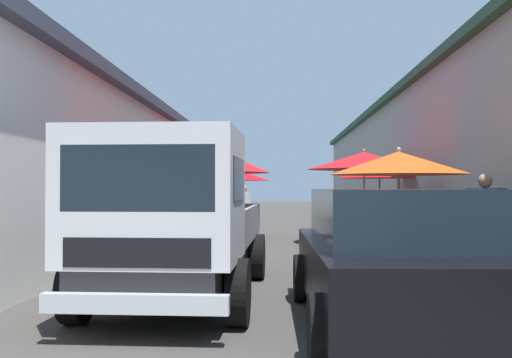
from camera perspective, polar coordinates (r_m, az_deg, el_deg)
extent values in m
plane|color=#3D3A38|center=(14.63, 3.85, -6.60)|extent=(90.00, 90.00, 0.00)
cube|color=silver|center=(18.11, -19.65, 0.07)|extent=(49.50, 7.00, 3.48)
cube|color=#383D4C|center=(18.24, -19.62, 5.92)|extent=(49.80, 7.50, 0.24)
cylinder|color=#9E9EA3|center=(14.65, 10.89, -1.93)|extent=(0.06, 0.06, 2.37)
cone|color=red|center=(14.66, 10.88, 1.84)|extent=(2.90, 2.90, 0.45)
sphere|color=#9E9EA3|center=(14.67, 10.88, 2.87)|extent=(0.07, 0.07, 0.07)
cube|color=olive|center=(14.86, 9.91, -4.94)|extent=(0.85, 0.63, 0.81)
sphere|color=orange|center=(14.60, 9.23, -3.04)|extent=(0.09, 0.09, 0.09)
sphere|color=orange|center=(15.04, 10.57, -3.17)|extent=(0.09, 0.09, 0.09)
sphere|color=orange|center=(15.04, 8.97, -3.18)|extent=(0.09, 0.09, 0.09)
cylinder|color=#9E9EA3|center=(16.22, -2.81, -2.38)|extent=(0.06, 0.06, 2.06)
cone|color=red|center=(16.22, -2.81, 0.56)|extent=(2.38, 2.38, 0.40)
sphere|color=#9E9EA3|center=(16.22, -2.81, 1.41)|extent=(0.07, 0.07, 0.07)
cube|color=#9E7547|center=(16.44, -2.76, -4.68)|extent=(0.88, 0.70, 0.73)
sphere|color=orange|center=(16.49, -2.23, -3.24)|extent=(0.09, 0.09, 0.09)
sphere|color=orange|center=(16.13, -3.18, -3.30)|extent=(0.09, 0.09, 0.09)
sphere|color=orange|center=(16.44, -3.42, -3.25)|extent=(0.09, 0.09, 0.09)
cylinder|color=#9E9EA3|center=(9.88, -5.24, -2.94)|extent=(0.06, 0.06, 2.21)
cone|color=red|center=(9.89, -5.23, 2.06)|extent=(2.30, 2.30, 0.49)
sphere|color=#9E9EA3|center=(9.90, -5.23, 3.71)|extent=(0.07, 0.07, 0.07)
cube|color=brown|center=(10.01, -4.43, -6.87)|extent=(0.80, 0.77, 0.83)
sphere|color=orange|center=(9.82, -5.31, -4.29)|extent=(0.09, 0.09, 0.09)
sphere|color=orange|center=(10.07, -5.33, -4.20)|extent=(0.09, 0.09, 0.09)
sphere|color=orange|center=(9.94, -3.63, -4.25)|extent=(0.09, 0.09, 0.09)
sphere|color=orange|center=(9.88, -3.86, -3.96)|extent=(0.09, 0.09, 0.09)
sphere|color=orange|center=(10.01, -3.29, -4.23)|extent=(0.09, 0.09, 0.09)
cylinder|color=#9E9EA3|center=(17.89, 12.41, -1.93)|extent=(0.06, 0.06, 2.24)
cone|color=red|center=(17.89, 12.40, 0.88)|extent=(2.55, 2.55, 0.49)
sphere|color=#9E9EA3|center=(17.90, 12.40, 1.79)|extent=(0.07, 0.07, 0.07)
cube|color=brown|center=(17.95, 13.01, -4.16)|extent=(0.73, 0.56, 0.85)
sphere|color=orange|center=(17.72, 12.66, -2.68)|extent=(0.09, 0.09, 0.09)
sphere|color=orange|center=(17.96, 12.81, -2.65)|extent=(0.09, 0.09, 0.09)
sphere|color=orange|center=(18.08, 13.24, -2.47)|extent=(0.09, 0.09, 0.09)
sphere|color=orange|center=(18.11, 13.23, -2.64)|extent=(0.09, 0.09, 0.09)
sphere|color=orange|center=(17.97, 12.85, -2.65)|extent=(0.09, 0.09, 0.09)
cylinder|color=#9E9EA3|center=(9.71, 14.28, -3.39)|extent=(0.06, 0.06, 2.07)
cone|color=#D84C14|center=(9.71, 14.26, 1.57)|extent=(2.32, 2.32, 0.39)
sphere|color=#9E9EA3|center=(9.72, 14.25, 2.95)|extent=(0.07, 0.07, 0.07)
cube|color=#9E7547|center=(9.59, 13.30, -7.21)|extent=(0.96, 0.62, 0.80)
sphere|color=orange|center=(9.48, 12.26, -4.26)|extent=(0.09, 0.09, 0.09)
sphere|color=orange|center=(9.58, 13.88, -4.54)|extent=(0.09, 0.09, 0.09)
sphere|color=orange|center=(9.55, 12.06, -4.56)|extent=(0.09, 0.09, 0.09)
sphere|color=orange|center=(9.39, 14.62, -4.61)|extent=(0.09, 0.09, 0.09)
sphere|color=orange|center=(9.56, 13.52, -4.55)|extent=(0.09, 0.09, 0.09)
sphere|color=orange|center=(9.84, 14.19, -4.44)|extent=(0.09, 0.09, 0.09)
cube|color=black|center=(6.16, 13.50, -9.21)|extent=(3.93, 1.79, 0.64)
cube|color=#19232D|center=(5.96, 13.78, -3.70)|extent=(2.37, 1.55, 0.56)
cube|color=black|center=(8.05, 10.60, -8.82)|extent=(0.13, 1.65, 0.20)
cube|color=silver|center=(7.97, 6.39, -6.88)|extent=(0.06, 0.24, 0.14)
cube|color=silver|center=(8.15, 14.66, -6.72)|extent=(0.06, 0.24, 0.14)
cylinder|color=black|center=(7.39, 4.65, -9.94)|extent=(0.60, 0.21, 0.60)
cylinder|color=black|center=(7.69, 17.75, -9.55)|extent=(0.60, 0.21, 0.60)
cylinder|color=black|center=(4.80, 6.56, -14.94)|extent=(0.60, 0.21, 0.60)
cube|color=black|center=(7.74, -7.10, -8.03)|extent=(4.84, 1.60, 0.36)
cube|color=silver|center=(6.09, -10.02, -1.67)|extent=(1.58, 1.79, 1.40)
cube|color=#19232D|center=(5.38, -11.90, 0.09)|extent=(0.10, 1.47, 0.63)
cube|color=#19232D|center=(6.09, -10.01, -0.02)|extent=(1.09, 1.80, 0.45)
cube|color=black|center=(5.40, -11.95, -7.30)|extent=(0.10, 1.40, 0.28)
cube|color=silver|center=(5.40, -12.21, -12.26)|extent=(0.17, 1.75, 0.18)
cube|color=gray|center=(8.40, -0.49, -4.52)|extent=(3.16, 0.15, 0.50)
cube|color=gray|center=(8.68, -11.42, -4.39)|extent=(3.16, 0.15, 0.50)
cube|color=gray|center=(10.03, -4.51, -3.92)|extent=(0.11, 1.65, 0.50)
cylinder|color=black|center=(6.04, -1.80, -11.42)|extent=(0.73, 0.24, 0.72)
cylinder|color=black|center=(6.45, -17.74, -10.70)|extent=(0.73, 0.24, 0.72)
cylinder|color=black|center=(9.07, 0.14, -7.87)|extent=(0.73, 0.24, 0.72)
cylinder|color=black|center=(9.35, -10.72, -7.64)|extent=(0.73, 0.24, 0.72)
cylinder|color=navy|center=(9.69, 21.78, -7.02)|extent=(0.14, 0.14, 0.83)
cylinder|color=navy|center=(9.62, 22.71, -7.06)|extent=(0.14, 0.14, 0.83)
cube|color=#33518C|center=(9.60, 22.22, -2.72)|extent=(0.48, 0.49, 0.62)
sphere|color=#A57A5B|center=(9.60, 22.20, -0.17)|extent=(0.23, 0.23, 0.23)
cylinder|color=#33518C|center=(9.73, 20.65, -2.52)|extent=(0.08, 0.08, 0.56)
cylinder|color=#33518C|center=(9.48, 23.83, -2.54)|extent=(0.08, 0.08, 0.56)
cylinder|color=#232328|center=(13.95, -1.21, -5.32)|extent=(0.14, 0.14, 0.76)
cylinder|color=#232328|center=(13.81, -1.49, -5.36)|extent=(0.14, 0.14, 0.76)
cube|color=white|center=(13.85, -1.35, -2.60)|extent=(0.49, 0.35, 0.57)
sphere|color=#A57A5B|center=(13.84, -1.35, -0.99)|extent=(0.21, 0.21, 0.21)
cylinder|color=white|center=(14.09, -0.87, -2.45)|extent=(0.08, 0.08, 0.51)
cylinder|color=white|center=(13.60, -1.85, -2.51)|extent=(0.08, 0.08, 0.51)
cylinder|color=black|center=(14.32, -3.63, -5.84)|extent=(0.45, 0.18, 0.44)
cylinder|color=black|center=(13.13, -5.27, -6.30)|extent=(0.45, 0.19, 0.44)
cube|color=black|center=(13.67, -4.48, -5.87)|extent=(0.94, 0.45, 0.08)
ellipsoid|color=black|center=(13.36, -4.88, -4.40)|extent=(0.60, 0.37, 0.20)
cube|color=black|center=(14.24, -3.69, -4.06)|extent=(0.20, 0.34, 0.56)
cylinder|color=silver|center=(14.16, -3.77, -3.67)|extent=(0.28, 0.11, 0.68)
cylinder|color=black|center=(14.08, -3.87, -2.26)|extent=(0.55, 0.14, 0.04)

